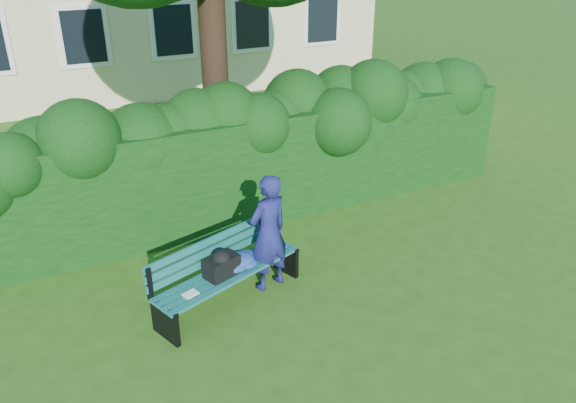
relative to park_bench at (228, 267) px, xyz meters
name	(u,v)px	position (x,y,z in m)	size (l,w,h in m)	color
ground	(307,278)	(1.18, -0.01, -0.51)	(80.00, 80.00, 0.00)	#2C5114
hedge	(244,167)	(1.18, 2.19, 0.39)	(10.00, 1.00, 1.80)	black
park_bench	(228,267)	(0.00, 0.00, 0.00)	(2.20, 1.22, 0.89)	#105145
man_reading	(268,233)	(0.62, 0.07, 0.32)	(0.60, 0.40, 1.66)	navy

